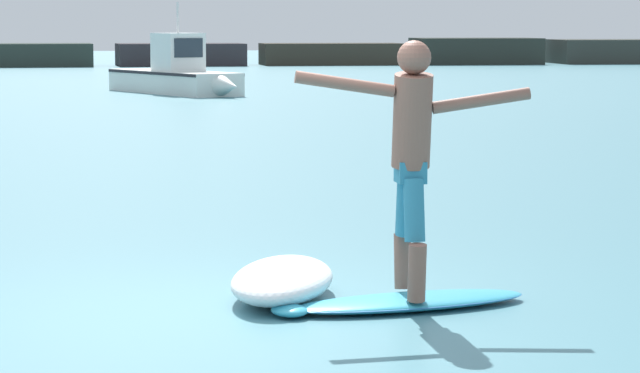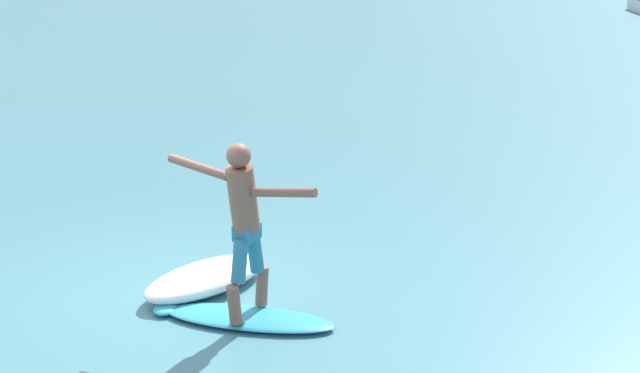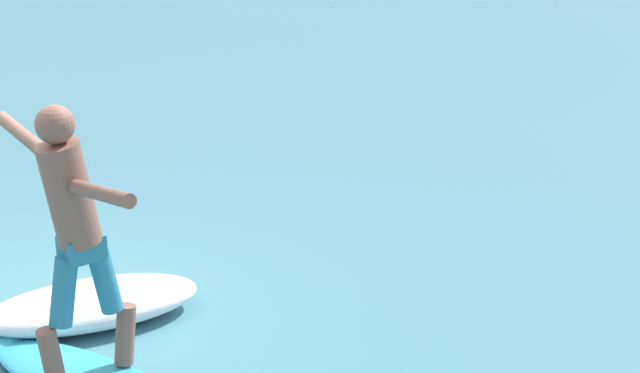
# 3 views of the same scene
# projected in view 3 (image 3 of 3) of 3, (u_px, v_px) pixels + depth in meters

# --- Properties ---
(ground_plane) EXTENTS (200.00, 200.00, 0.00)m
(ground_plane) POSITION_uv_depth(u_px,v_px,m) (29.00, 319.00, 8.12)
(ground_plane) COLOR teal
(surfer) EXTENTS (1.72, 0.73, 1.87)m
(surfer) POSITION_uv_depth(u_px,v_px,m) (73.00, 221.00, 6.72)
(surfer) COLOR brown
(surfer) RESTS_ON surfboard
(wave_foam_at_tail) EXTENTS (1.22, 1.80, 0.29)m
(wave_foam_at_tail) POSITION_uv_depth(u_px,v_px,m) (92.00, 304.00, 8.03)
(wave_foam_at_tail) COLOR white
(wave_foam_at_tail) RESTS_ON ground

